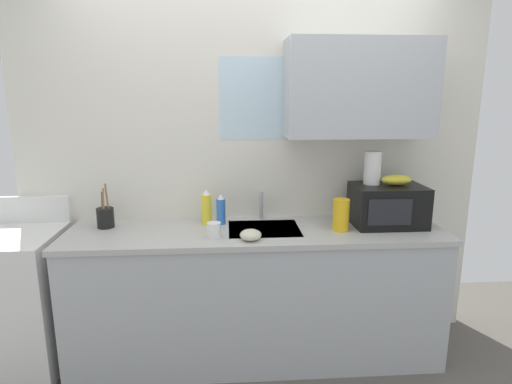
{
  "coord_description": "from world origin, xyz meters",
  "views": [
    {
      "loc": [
        -0.19,
        -2.62,
        1.74
      ],
      "look_at": [
        0.0,
        0.0,
        1.15
      ],
      "focal_mm": 29.78,
      "sensor_mm": 36.0,
      "label": 1
    }
  ],
  "objects_px": {
    "banana_bunch": "(397,180)",
    "mug_white": "(214,230)",
    "microwave": "(387,205)",
    "cereal_canister": "(341,215)",
    "small_bowl": "(251,235)",
    "dish_soap_bottle_yellow": "(206,208)",
    "paper_towel_roll": "(372,168)",
    "stove_range": "(15,300)",
    "utensil_crock": "(105,217)",
    "dish_soap_bottle_blue": "(221,210)"
  },
  "relations": [
    {
      "from": "banana_bunch",
      "to": "cereal_canister",
      "type": "height_order",
      "value": "banana_bunch"
    },
    {
      "from": "banana_bunch",
      "to": "cereal_canister",
      "type": "xyz_separation_m",
      "value": [
        -0.39,
        -0.1,
        -0.2
      ]
    },
    {
      "from": "microwave",
      "to": "dish_soap_bottle_blue",
      "type": "xyz_separation_m",
      "value": [
        -1.11,
        0.09,
        -0.04
      ]
    },
    {
      "from": "banana_bunch",
      "to": "small_bowl",
      "type": "distance_m",
      "value": 1.05
    },
    {
      "from": "stove_range",
      "to": "cereal_canister",
      "type": "xyz_separation_m",
      "value": [
        2.1,
        -0.05,
        0.54
      ]
    },
    {
      "from": "dish_soap_bottle_blue",
      "to": "utensil_crock",
      "type": "distance_m",
      "value": 0.76
    },
    {
      "from": "stove_range",
      "to": "small_bowl",
      "type": "height_order",
      "value": "stove_range"
    },
    {
      "from": "utensil_crock",
      "to": "cereal_canister",
      "type": "bearing_deg",
      "value": -6.36
    },
    {
      "from": "stove_range",
      "to": "paper_towel_roll",
      "type": "bearing_deg",
      "value": 2.36
    },
    {
      "from": "banana_bunch",
      "to": "cereal_canister",
      "type": "bearing_deg",
      "value": -165.62
    },
    {
      "from": "microwave",
      "to": "cereal_canister",
      "type": "xyz_separation_m",
      "value": [
        -0.34,
        -0.1,
        -0.03
      ]
    },
    {
      "from": "banana_bunch",
      "to": "small_bowl",
      "type": "xyz_separation_m",
      "value": [
        -0.98,
        -0.25,
        -0.27
      ]
    },
    {
      "from": "dish_soap_bottle_yellow",
      "to": "small_bowl",
      "type": "xyz_separation_m",
      "value": [
        0.28,
        -0.35,
        -0.08
      ]
    },
    {
      "from": "cereal_canister",
      "to": "stove_range",
      "type": "bearing_deg",
      "value": 178.54
    },
    {
      "from": "dish_soap_bottle_blue",
      "to": "cereal_canister",
      "type": "relative_size",
      "value": 1.01
    },
    {
      "from": "small_bowl",
      "to": "cereal_canister",
      "type": "bearing_deg",
      "value": 14.3
    },
    {
      "from": "stove_range",
      "to": "microwave",
      "type": "xyz_separation_m",
      "value": [
        2.44,
        0.04,
        0.58
      ]
    },
    {
      "from": "paper_towel_roll",
      "to": "dish_soap_bottle_yellow",
      "type": "relative_size",
      "value": 0.93
    },
    {
      "from": "cereal_canister",
      "to": "small_bowl",
      "type": "bearing_deg",
      "value": -165.7
    },
    {
      "from": "stove_range",
      "to": "cereal_canister",
      "type": "height_order",
      "value": "cereal_canister"
    },
    {
      "from": "stove_range",
      "to": "dish_soap_bottle_yellow",
      "type": "relative_size",
      "value": 4.55
    },
    {
      "from": "stove_range",
      "to": "cereal_canister",
      "type": "distance_m",
      "value": 2.17
    },
    {
      "from": "dish_soap_bottle_blue",
      "to": "dish_soap_bottle_yellow",
      "type": "xyz_separation_m",
      "value": [
        -0.1,
        0.01,
        0.01
      ]
    },
    {
      "from": "banana_bunch",
      "to": "dish_soap_bottle_yellow",
      "type": "bearing_deg",
      "value": 175.29
    },
    {
      "from": "stove_range",
      "to": "small_bowl",
      "type": "xyz_separation_m",
      "value": [
        1.52,
        -0.2,
        0.47
      ]
    },
    {
      "from": "microwave",
      "to": "cereal_canister",
      "type": "bearing_deg",
      "value": -163.83
    },
    {
      "from": "cereal_canister",
      "to": "small_bowl",
      "type": "relative_size",
      "value": 1.58
    },
    {
      "from": "banana_bunch",
      "to": "mug_white",
      "type": "height_order",
      "value": "banana_bunch"
    },
    {
      "from": "stove_range",
      "to": "cereal_canister",
      "type": "bearing_deg",
      "value": -1.46
    },
    {
      "from": "utensil_crock",
      "to": "small_bowl",
      "type": "bearing_deg",
      "value": -18.87
    },
    {
      "from": "banana_bunch",
      "to": "utensil_crock",
      "type": "height_order",
      "value": "banana_bunch"
    },
    {
      "from": "dish_soap_bottle_yellow",
      "to": "utensil_crock",
      "type": "height_order",
      "value": "utensil_crock"
    },
    {
      "from": "small_bowl",
      "to": "utensil_crock",
      "type": "bearing_deg",
      "value": 161.13
    },
    {
      "from": "paper_towel_roll",
      "to": "small_bowl",
      "type": "bearing_deg",
      "value": -160.09
    },
    {
      "from": "small_bowl",
      "to": "banana_bunch",
      "type": "bearing_deg",
      "value": 14.33
    },
    {
      "from": "microwave",
      "to": "mug_white",
      "type": "distance_m",
      "value": 1.17
    },
    {
      "from": "microwave",
      "to": "cereal_canister",
      "type": "relative_size",
      "value": 2.24
    },
    {
      "from": "stove_range",
      "to": "banana_bunch",
      "type": "distance_m",
      "value": 2.6
    },
    {
      "from": "microwave",
      "to": "dish_soap_bottle_yellow",
      "type": "bearing_deg",
      "value": 175.03
    },
    {
      "from": "dish_soap_bottle_yellow",
      "to": "utensil_crock",
      "type": "distance_m",
      "value": 0.66
    },
    {
      "from": "stove_range",
      "to": "small_bowl",
      "type": "relative_size",
      "value": 8.31
    },
    {
      "from": "mug_white",
      "to": "cereal_canister",
      "type": "bearing_deg",
      "value": 6.35
    },
    {
      "from": "banana_bunch",
      "to": "mug_white",
      "type": "distance_m",
      "value": 1.24
    },
    {
      "from": "microwave",
      "to": "paper_towel_roll",
      "type": "xyz_separation_m",
      "value": [
        -0.1,
        0.05,
        0.24
      ]
    },
    {
      "from": "stove_range",
      "to": "utensil_crock",
      "type": "distance_m",
      "value": 0.78
    },
    {
      "from": "dish_soap_bottle_yellow",
      "to": "cereal_canister",
      "type": "distance_m",
      "value": 0.89
    },
    {
      "from": "paper_towel_roll",
      "to": "stove_range",
      "type": "bearing_deg",
      "value": -177.64
    },
    {
      "from": "paper_towel_roll",
      "to": "dish_soap_bottle_blue",
      "type": "xyz_separation_m",
      "value": [
        -1.01,
        0.04,
        -0.28
      ]
    },
    {
      "from": "cereal_canister",
      "to": "small_bowl",
      "type": "height_order",
      "value": "cereal_canister"
    },
    {
      "from": "cereal_canister",
      "to": "small_bowl",
      "type": "distance_m",
      "value": 0.61
    }
  ]
}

